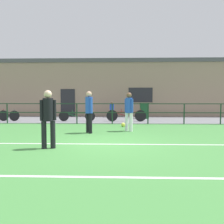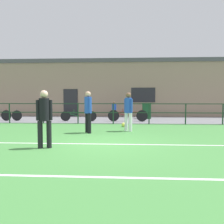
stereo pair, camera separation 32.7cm
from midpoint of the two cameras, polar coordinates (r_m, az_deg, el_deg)
The scene contains 15 objects.
ground at distance 8.15m, azimuth -1.10°, elevation -7.41°, with size 60.00×44.00×0.04m, color #478C42.
field_line_touchline at distance 8.11m, azimuth -1.13°, elevation -7.31°, with size 36.00×0.11×0.00m, color white.
field_line_hash at distance 4.92m, azimuth -4.48°, elevation -14.52°, with size 36.00×0.11×0.00m, color white.
pavement_strip at distance 16.56m, azimuth 1.37°, elevation -1.73°, with size 48.00×5.00×0.02m, color slate.
perimeter_fence at distance 14.01m, azimuth 0.95°, elevation 0.34°, with size 36.07×0.07×1.15m.
clubhouse_facade at distance 20.20m, azimuth 1.80°, elevation 5.49°, with size 28.00×2.56×4.42m.
player_goalkeeper at distance 7.59m, azimuth -13.99°, elevation -0.76°, with size 0.45×0.30×1.71m.
player_striker at distance 10.49m, azimuth -4.59°, elevation 0.62°, with size 0.31×0.43×1.75m.
player_winger at distance 11.00m, azimuth 4.60°, elevation 0.62°, with size 0.37×0.35×1.71m.
soccer_ball_match at distance 12.69m, azimuth 3.40°, elevation -2.91°, with size 0.21×0.21×0.21m, color #E5E04C.
spectator_child at distance 18.01m, azimuth 1.01°, elevation 0.83°, with size 0.32×0.20×1.16m.
bicycle_parked_0 at distance 15.49m, azimuth -7.06°, elevation -0.88°, with size 2.24×0.04×0.72m.
bicycle_parked_1 at distance 16.99m, azimuth -22.67°, elevation -0.69°, with size 2.15×0.04×0.74m.
bicycle_parked_3 at distance 15.22m, azimuth 4.19°, elevation -0.80°, with size 2.42×0.04×0.78m.
trash_bin_0 at distance 17.25m, azimuth 8.40°, elevation 0.28°, with size 0.61×0.51×1.07m.
Camera 2 is at (0.84, -7.97, 1.53)m, focal length 40.11 mm.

